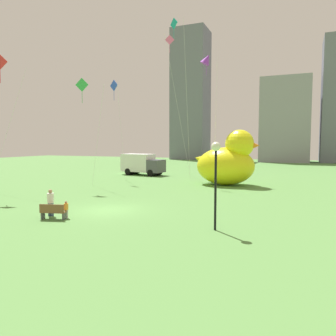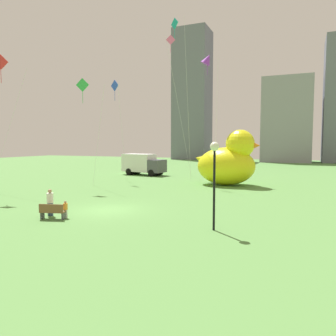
% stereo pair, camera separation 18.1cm
% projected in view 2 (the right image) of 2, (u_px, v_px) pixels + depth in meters
% --- Properties ---
extents(ground_plane, '(140.00, 140.00, 0.00)m').
position_uv_depth(ground_plane, '(108.00, 210.00, 21.02)').
color(ground_plane, '#568A43').
extents(park_bench, '(1.51, 0.82, 0.90)m').
position_uv_depth(park_bench, '(52.00, 211.00, 18.42)').
color(park_bench, brown).
rests_on(park_bench, ground).
extents(person_adult, '(0.39, 0.39, 1.61)m').
position_uv_depth(person_adult, '(50.00, 201.00, 19.30)').
color(person_adult, '#38476B').
rests_on(person_adult, ground).
extents(person_child, '(0.25, 0.25, 1.02)m').
position_uv_depth(person_child, '(66.00, 209.00, 18.73)').
color(person_child, silver).
rests_on(person_child, ground).
extents(giant_inflatable_duck, '(6.89, 4.42, 5.71)m').
position_uv_depth(giant_inflatable_duck, '(228.00, 162.00, 33.25)').
color(giant_inflatable_duck, yellow).
rests_on(giant_inflatable_duck, ground).
extents(lamppost, '(0.46, 0.46, 4.43)m').
position_uv_depth(lamppost, '(214.00, 163.00, 15.91)').
color(lamppost, black).
rests_on(lamppost, ground).
extents(box_truck, '(6.27, 3.19, 2.85)m').
position_uv_depth(box_truck, '(143.00, 164.00, 43.88)').
color(box_truck, white).
rests_on(box_truck, ground).
extents(city_skyline, '(50.99, 13.09, 39.87)m').
position_uv_depth(city_skyline, '(294.00, 95.00, 75.08)').
color(city_skyline, slate).
rests_on(city_skyline, ground).
extents(kite_blue, '(1.55, 1.79, 11.52)m').
position_uv_depth(kite_blue, '(115.00, 90.00, 36.67)').
color(kite_blue, silver).
rests_on(kite_blue, ground).
extents(kite_green, '(2.71, 2.28, 10.44)m').
position_uv_depth(kite_green, '(84.00, 89.00, 30.31)').
color(kite_green, silver).
rests_on(kite_green, ground).
extents(kite_purple, '(2.17, 2.03, 14.44)m').
position_uv_depth(kite_purple, '(207.00, 60.00, 36.00)').
color(kite_purple, silver).
rests_on(kite_purple, ground).
extents(kite_pink, '(3.42, 3.23, 18.64)m').
position_uv_depth(kite_pink, '(172.00, 48.00, 42.57)').
color(kite_pink, silver).
rests_on(kite_pink, ground).
extents(kite_red, '(3.00, 2.69, 11.62)m').
position_uv_depth(kite_red, '(1.00, 69.00, 26.57)').
color(kite_red, silver).
rests_on(kite_red, ground).
extents(kite_teal, '(2.22, 3.12, 18.32)m').
position_uv_depth(kite_teal, '(176.00, 34.00, 36.04)').
color(kite_teal, silver).
rests_on(kite_teal, ground).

